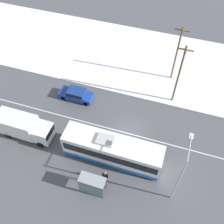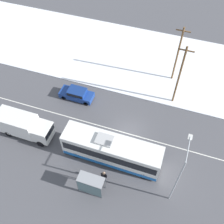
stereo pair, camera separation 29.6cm
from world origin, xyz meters
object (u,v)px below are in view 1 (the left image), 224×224
pedestrian_at_stop (105,176)px  bus_shelter (92,185)px  streetlamp (181,171)px  utility_pole_snowlot (177,54)px  utility_pole_roadside (179,75)px  box_truck (23,126)px  sedan_car (76,94)px  city_bus (113,150)px

pedestrian_at_stop → bus_shelter: bus_shelter is taller
bus_shelter → streetlamp: bearing=17.5°
utility_pole_snowlot → pedestrian_at_stop: bearing=-102.5°
pedestrian_at_stop → utility_pole_roadside: 14.59m
utility_pole_roadside → pedestrian_at_stop: bearing=-109.6°
streetlamp → utility_pole_snowlot: (-3.02, 16.64, -0.56)m
bus_shelter → box_truck: bearing=157.1°
sedan_car → utility_pole_roadside: size_ratio=0.50×
city_bus → bus_shelter: (-0.77, -4.34, -0.05)m
utility_pole_roadside → utility_pole_snowlot: utility_pole_roadside is taller
streetlamp → sedan_car: bearing=147.9°
box_truck → streetlamp: (17.76, -1.80, 3.33)m
city_bus → utility_pole_snowlot: utility_pole_snowlot is taller
utility_pole_roadside → utility_pole_snowlot: 4.27m
city_bus → pedestrian_at_stop: (0.09, -2.76, -0.59)m
utility_pole_roadside → box_truck: bearing=-145.7°
city_bus → utility_pole_snowlot: size_ratio=1.28×
bus_shelter → pedestrian_at_stop: bearing=61.4°
streetlamp → utility_pole_snowlot: bearing=100.3°
city_bus → box_truck: bearing=-179.5°
city_bus → pedestrian_at_stop: size_ratio=5.82×
city_bus → box_truck: (-10.78, -0.10, -0.10)m
box_truck → sedan_car: box_truck is taller
pedestrian_at_stop → streetlamp: 7.92m
city_bus → pedestrian_at_stop: bearing=-88.2°
sedan_car → streetlamp: size_ratio=0.57×
city_bus → utility_pole_snowlot: (3.96, 14.75, 2.67)m
bus_shelter → utility_pole_roadside: utility_pole_roadside is taller
city_bus → utility_pole_snowlot: bearing=75.0°
city_bus → streetlamp: streetlamp is taller
box_truck → utility_pole_roadside: bearing=34.3°
sedan_car → bus_shelter: (6.52, -11.40, 0.84)m
city_bus → bus_shelter: size_ratio=4.08×
pedestrian_at_stop → bus_shelter: 1.87m
bus_shelter → sedan_car: bearing=119.8°
bus_shelter → utility_pole_roadside: 16.21m
box_truck → sedan_car: size_ratio=1.48×
sedan_car → bus_shelter: size_ratio=1.69×
streetlamp → utility_pole_roadside: bearing=99.7°
sedan_car → utility_pole_roadside: (12.14, 3.52, 3.79)m
city_bus → box_truck: city_bus is taller
pedestrian_at_stop → utility_pole_snowlot: (3.87, 17.51, 3.25)m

